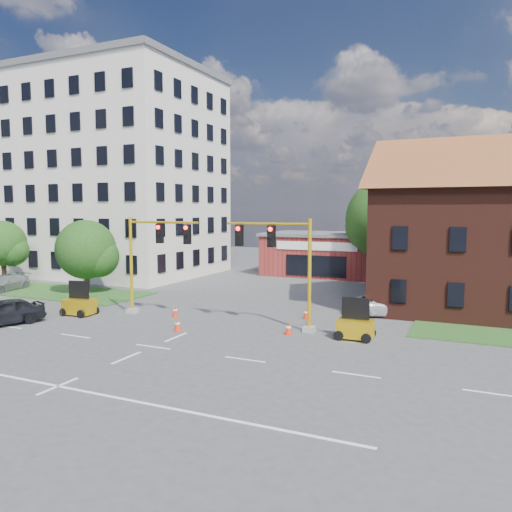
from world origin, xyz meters
name	(u,v)px	position (x,y,z in m)	size (l,w,h in m)	color
ground	(153,347)	(0.00, 0.00, 0.00)	(120.00, 120.00, 0.00)	#454547
grass_verge_nw	(28,289)	(-20.00, 10.00, 0.04)	(22.00, 6.00, 0.08)	#295520
lane_markings	(112,364)	(0.00, -3.00, 0.01)	(60.00, 36.00, 0.01)	white
office_block	(119,174)	(-20.00, 21.90, 10.31)	(18.40, 15.40, 20.60)	silver
brick_shop	(328,254)	(0.00, 29.98, 2.16)	(12.40, 8.40, 4.30)	maroon
tree_large	(392,222)	(6.89, 27.08, 5.53)	(8.03, 7.64, 9.60)	#3D2916
tree_nw_front	(89,251)	(-13.76, 10.58, 3.39)	(4.91, 4.68, 5.88)	#3D2916
tree_nw_rear	(5,245)	(-23.80, 11.08, 3.54)	(4.18, 3.98, 5.70)	#3D2916
signal_mast_west	(152,254)	(-4.36, 6.00, 3.92)	(5.30, 0.60, 6.20)	gray
signal_mast_east	(281,260)	(4.36, 6.00, 3.92)	(5.30, 0.60, 6.20)	gray
trailer_west	(79,305)	(-8.65, 4.11, 0.66)	(1.98, 1.46, 2.10)	yellow
trailer_east	(355,327)	(8.65, 5.55, 0.65)	(1.85, 1.26, 2.06)	yellow
cone_a	(177,325)	(-0.69, 3.19, 0.34)	(0.40, 0.40, 0.70)	red
cone_b	(175,311)	(-2.88, 6.28, 0.34)	(0.40, 0.40, 0.70)	red
cone_c	(288,328)	(5.18, 4.97, 0.34)	(0.40, 0.40, 0.70)	red
cone_d	(306,314)	(4.82, 9.00, 0.34)	(0.40, 0.40, 0.70)	red
pickup_white	(388,305)	(9.18, 12.05, 0.68)	(2.25, 4.88, 1.36)	silver
sedan_dark	(3,312)	(-10.64, 0.15, 0.77)	(1.82, 4.53, 1.54)	black
sedan_silver_rear	(5,283)	(-21.02, 8.65, 0.67)	(1.87, 4.61, 1.34)	#A4A7AB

